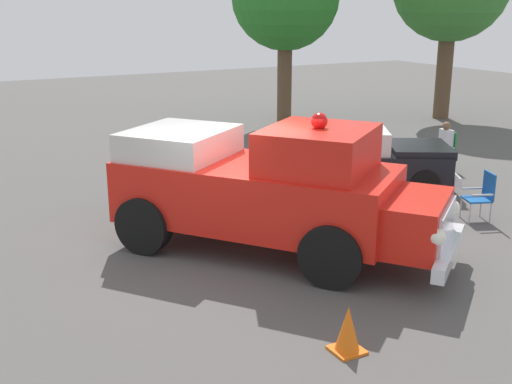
# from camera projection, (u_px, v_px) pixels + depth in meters

# --- Properties ---
(ground_plane) EXTENTS (60.00, 60.00, 0.00)m
(ground_plane) POSITION_uv_depth(u_px,v_px,m) (225.00, 252.00, 11.52)
(ground_plane) COLOR #514F4C
(vintage_fire_truck) EXTENTS (5.29, 6.07, 2.59)m
(vintage_fire_truck) POSITION_uv_depth(u_px,v_px,m) (268.00, 187.00, 11.26)
(vintage_fire_truck) COLOR black
(vintage_fire_truck) RESTS_ON ground
(classic_hot_rod) EXTENTS (4.69, 3.84, 1.46)m
(classic_hot_rod) POSITION_uv_depth(u_px,v_px,m) (359.00, 158.00, 15.36)
(classic_hot_rod) COLOR black
(classic_hot_rod) RESTS_ON ground
(lawn_chair_near_truck) EXTENTS (0.60, 0.60, 1.02)m
(lawn_chair_near_truck) POSITION_uv_depth(u_px,v_px,m) (446.00, 147.00, 17.20)
(lawn_chair_near_truck) COLOR #B7BABF
(lawn_chair_near_truck) RESTS_ON ground
(lawn_chair_by_car) EXTENTS (0.65, 0.65, 1.02)m
(lawn_chair_by_car) POSITION_uv_depth(u_px,v_px,m) (483.00, 193.00, 13.06)
(lawn_chair_by_car) COLOR #B7BABF
(lawn_chair_by_car) RESTS_ON ground
(lawn_chair_spare) EXTENTS (0.63, 0.63, 1.02)m
(lawn_chair_spare) POSITION_uv_depth(u_px,v_px,m) (183.00, 172.00, 14.64)
(lawn_chair_spare) COLOR #B7BABF
(lawn_chair_spare) RESTS_ON ground
(spectator_seated) EXTENTS (0.61, 0.49, 1.29)m
(spectator_seated) POSITION_uv_depth(u_px,v_px,m) (442.00, 144.00, 17.13)
(spectator_seated) COLOR #383842
(spectator_seated) RESTS_ON ground
(spectator_standing) EXTENTS (0.43, 0.61, 1.68)m
(spectator_standing) POSITION_uv_depth(u_px,v_px,m) (141.00, 167.00, 13.62)
(spectator_standing) COLOR #2D334C
(spectator_standing) RESTS_ON ground
(traffic_cone) EXTENTS (0.40, 0.40, 0.64)m
(traffic_cone) POSITION_uv_depth(u_px,v_px,m) (348.00, 330.00, 8.15)
(traffic_cone) COLOR orange
(traffic_cone) RESTS_ON ground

